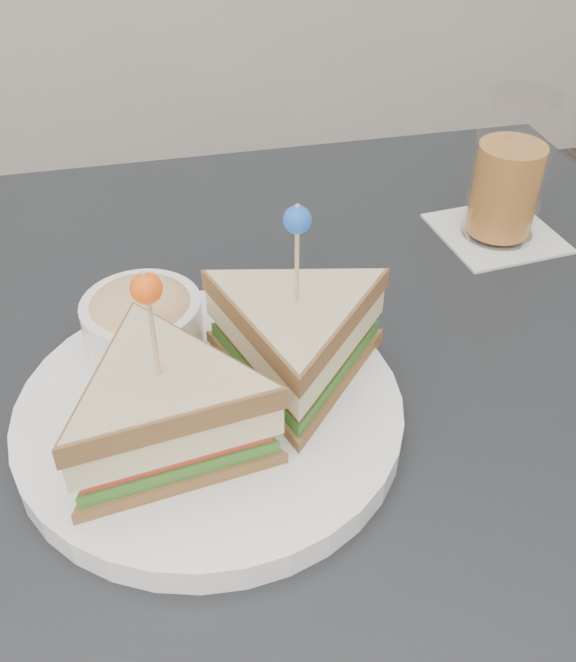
{
  "coord_description": "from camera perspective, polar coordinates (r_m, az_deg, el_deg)",
  "views": [
    {
      "loc": [
        -0.08,
        -0.38,
        1.12
      ],
      "look_at": [
        0.01,
        0.01,
        0.8
      ],
      "focal_mm": 40.0,
      "sensor_mm": 36.0,
      "label": 1
    }
  ],
  "objects": [
    {
      "name": "drink_set",
      "position": [
        0.71,
        16.63,
        11.36
      ],
      "size": [
        0.12,
        0.12,
        0.14
      ],
      "rotation": [
        0.0,
        0.0,
        0.1
      ],
      "color": "silver",
      "rests_on": "table"
    },
    {
      "name": "plate_meal",
      "position": [
        0.49,
        -5.4,
        -3.5
      ],
      "size": [
        0.34,
        0.34,
        0.15
      ],
      "rotation": [
        0.0,
        0.0,
        -0.38
      ],
      "color": "white",
      "rests_on": "table"
    },
    {
      "name": "table",
      "position": [
        0.59,
        -0.75,
        -10.33
      ],
      "size": [
        0.8,
        0.8,
        0.75
      ],
      "color": "black",
      "rests_on": "ground"
    }
  ]
}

